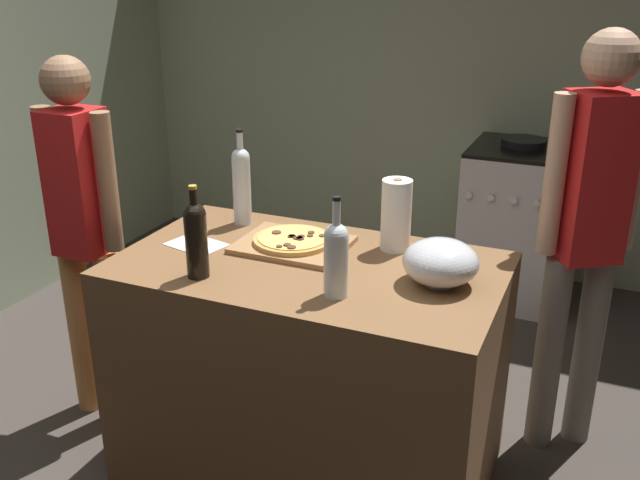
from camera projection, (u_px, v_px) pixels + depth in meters
The scene contains 15 objects.
ground_plane at pixel (347, 357), 3.64m from camera, with size 4.65×3.43×0.02m, color #3F3833.
kitchen_wall_rear at pixel (436, 62), 4.41m from camera, with size 4.65×0.10×2.60m, color #99A889.
kitchen_wall_left at pixel (3, 75), 3.93m from camera, with size 0.10×3.43×2.60m, color #99A889.
counter at pixel (310, 371), 2.68m from camera, with size 1.36×0.80×0.89m, color brown.
cutting_board at pixel (293, 245), 2.64m from camera, with size 0.40×0.32×0.02m, color #9E7247.
pizza at pixel (293, 240), 2.64m from camera, with size 0.30×0.30×0.03m.
mixing_bowl at pixel (441, 262), 2.32m from camera, with size 0.25×0.25×0.15m.
paper_towel_roll at pixel (396, 215), 2.58m from camera, with size 0.11×0.11×0.27m.
wine_bottle_dark at pixel (242, 183), 2.83m from camera, with size 0.07×0.07×0.39m.
wine_bottle_green at pixel (336, 256), 2.22m from camera, with size 0.08×0.08×0.33m.
wine_bottle_clear at pixel (196, 237), 2.35m from camera, with size 0.08×0.08×0.32m.
recipe_sheet at pixel (196, 245), 2.67m from camera, with size 0.21×0.15×0.00m, color white.
stove at pixel (519, 223), 4.14m from camera, with size 0.60×0.63×0.96m.
person_in_stripes at pixel (84, 226), 2.88m from camera, with size 0.36×0.20×1.57m.
person_in_red at pixel (587, 223), 2.65m from camera, with size 0.33×0.29×1.68m.
Camera 1 is at (1.13, -1.55, 1.89)m, focal length 39.78 mm.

